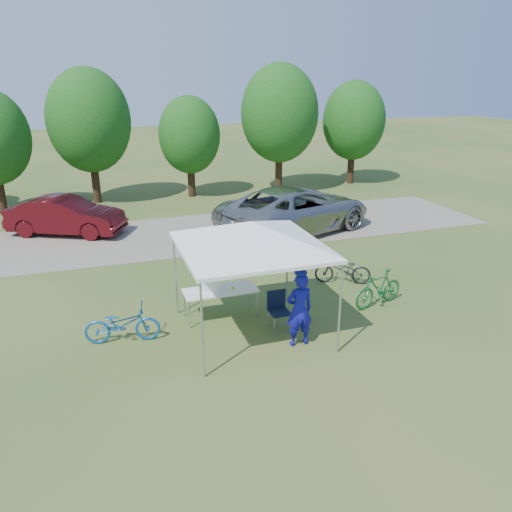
{
  "coord_description": "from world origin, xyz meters",
  "views": [
    {
      "loc": [
        -3.26,
        -10.02,
        5.8
      ],
      "look_at": [
        0.79,
        2.0,
        1.12
      ],
      "focal_mm": 35.0,
      "sensor_mm": 36.0,
      "label": 1
    }
  ],
  "objects_px": {
    "cyclist": "(299,310)",
    "minivan": "(295,209)",
    "folding_table": "(220,291)",
    "cooler": "(211,285)",
    "sedan": "(66,216)",
    "bike_blue": "(122,324)",
    "bike_dark": "(343,270)",
    "bike_green": "(379,289)",
    "folding_chair": "(278,306)"
  },
  "relations": [
    {
      "from": "folding_table",
      "to": "cooler",
      "type": "bearing_deg",
      "value": -180.0
    },
    {
      "from": "bike_green",
      "to": "minivan",
      "type": "xyz_separation_m",
      "value": [
        0.46,
        6.72,
        0.42
      ]
    },
    {
      "from": "folding_table",
      "to": "minivan",
      "type": "height_order",
      "value": "minivan"
    },
    {
      "from": "folding_chair",
      "to": "cooler",
      "type": "xyz_separation_m",
      "value": [
        -1.41,
        0.92,
        0.37
      ]
    },
    {
      "from": "bike_blue",
      "to": "minivan",
      "type": "bearing_deg",
      "value": -37.62
    },
    {
      "from": "bike_blue",
      "to": "cooler",
      "type": "bearing_deg",
      "value": -68.6
    },
    {
      "from": "cooler",
      "to": "cyclist",
      "type": "relative_size",
      "value": 0.25
    },
    {
      "from": "bike_dark",
      "to": "sedan",
      "type": "bearing_deg",
      "value": -108.96
    },
    {
      "from": "folding_table",
      "to": "bike_green",
      "type": "relative_size",
      "value": 1.14
    },
    {
      "from": "bike_blue",
      "to": "sedan",
      "type": "xyz_separation_m",
      "value": [
        -1.34,
        8.96,
        0.29
      ]
    },
    {
      "from": "sedan",
      "to": "folding_chair",
      "type": "bearing_deg",
      "value": -126.31
    },
    {
      "from": "cyclist",
      "to": "bike_green",
      "type": "height_order",
      "value": "cyclist"
    },
    {
      "from": "bike_green",
      "to": "sedan",
      "type": "height_order",
      "value": "sedan"
    },
    {
      "from": "cooler",
      "to": "minivan",
      "type": "xyz_separation_m",
      "value": [
        4.8,
        6.05,
        -0.01
      ]
    },
    {
      "from": "cooler",
      "to": "bike_green",
      "type": "bearing_deg",
      "value": -8.73
    },
    {
      "from": "minivan",
      "to": "cyclist",
      "type": "bearing_deg",
      "value": 137.16
    },
    {
      "from": "bike_blue",
      "to": "sedan",
      "type": "height_order",
      "value": "sedan"
    },
    {
      "from": "minivan",
      "to": "bike_green",
      "type": "bearing_deg",
      "value": 155.55
    },
    {
      "from": "bike_blue",
      "to": "bike_dark",
      "type": "distance_m",
      "value": 6.49
    },
    {
      "from": "minivan",
      "to": "sedan",
      "type": "relative_size",
      "value": 1.46
    },
    {
      "from": "bike_dark",
      "to": "sedan",
      "type": "distance_m",
      "value": 10.77
    },
    {
      "from": "folding_table",
      "to": "bike_blue",
      "type": "bearing_deg",
      "value": -169.16
    },
    {
      "from": "bike_blue",
      "to": "sedan",
      "type": "bearing_deg",
      "value": 17.89
    },
    {
      "from": "cyclist",
      "to": "sedan",
      "type": "xyz_separation_m",
      "value": [
        -5.09,
        10.35,
        -0.13
      ]
    },
    {
      "from": "cooler",
      "to": "bike_green",
      "type": "xyz_separation_m",
      "value": [
        4.34,
        -0.67,
        -0.43
      ]
    },
    {
      "from": "bike_dark",
      "to": "sedan",
      "type": "height_order",
      "value": "sedan"
    },
    {
      "from": "bike_green",
      "to": "minivan",
      "type": "relative_size",
      "value": 0.25
    },
    {
      "from": "bike_blue",
      "to": "bike_green",
      "type": "xyz_separation_m",
      "value": [
        6.53,
        -0.2,
        0.04
      ]
    },
    {
      "from": "cyclist",
      "to": "minivan",
      "type": "xyz_separation_m",
      "value": [
        3.24,
        7.9,
        0.04
      ]
    },
    {
      "from": "cooler",
      "to": "bike_blue",
      "type": "height_order",
      "value": "cooler"
    },
    {
      "from": "cyclist",
      "to": "bike_dark",
      "type": "height_order",
      "value": "cyclist"
    },
    {
      "from": "bike_green",
      "to": "folding_chair",
      "type": "bearing_deg",
      "value": -99.06
    },
    {
      "from": "cooler",
      "to": "sedan",
      "type": "height_order",
      "value": "sedan"
    },
    {
      "from": "folding_chair",
      "to": "cyclist",
      "type": "relative_size",
      "value": 0.53
    },
    {
      "from": "bike_blue",
      "to": "bike_green",
      "type": "relative_size",
      "value": 1.05
    },
    {
      "from": "cyclist",
      "to": "bike_dark",
      "type": "bearing_deg",
      "value": -133.84
    },
    {
      "from": "folding_table",
      "to": "cooler",
      "type": "relative_size",
      "value": 4.17
    },
    {
      "from": "folding_table",
      "to": "minivan",
      "type": "relative_size",
      "value": 0.29
    },
    {
      "from": "folding_chair",
      "to": "sedan",
      "type": "xyz_separation_m",
      "value": [
        -4.94,
        9.42,
        0.19
      ]
    },
    {
      "from": "folding_table",
      "to": "bike_blue",
      "type": "relative_size",
      "value": 1.08
    },
    {
      "from": "bike_blue",
      "to": "minivan",
      "type": "distance_m",
      "value": 9.57
    },
    {
      "from": "folding_chair",
      "to": "bike_dark",
      "type": "height_order",
      "value": "folding_chair"
    },
    {
      "from": "cyclist",
      "to": "minivan",
      "type": "height_order",
      "value": "minivan"
    },
    {
      "from": "cyclist",
      "to": "bike_green",
      "type": "bearing_deg",
      "value": -157.98
    },
    {
      "from": "cyclist",
      "to": "minivan",
      "type": "bearing_deg",
      "value": -113.37
    },
    {
      "from": "cooler",
      "to": "folding_chair",
      "type": "bearing_deg",
      "value": -33.13
    },
    {
      "from": "minivan",
      "to": "sedan",
      "type": "xyz_separation_m",
      "value": [
        -8.33,
        2.45,
        -0.17
      ]
    },
    {
      "from": "bike_green",
      "to": "sedan",
      "type": "relative_size",
      "value": 0.37
    },
    {
      "from": "minivan",
      "to": "cooler",
      "type": "bearing_deg",
      "value": 121.01
    },
    {
      "from": "cooler",
      "to": "sedan",
      "type": "xyz_separation_m",
      "value": [
        -3.53,
        8.5,
        -0.18
      ]
    }
  ]
}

